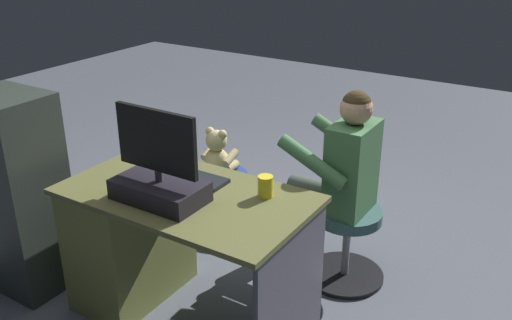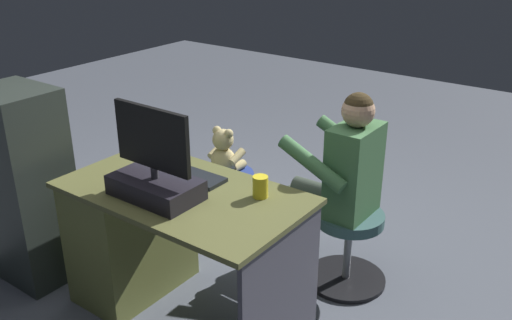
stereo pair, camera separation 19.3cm
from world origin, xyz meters
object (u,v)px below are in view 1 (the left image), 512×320
object	(u,v)px
computer_mouse	(150,162)
office_chair_teddy	(218,199)
keyboard	(188,176)
tv_remote	(134,176)
teddy_bear	(218,154)
cup	(265,186)
person	(335,172)
monitor	(159,178)
visitor_chair	(347,238)
desk	(143,236)

from	to	relation	value
computer_mouse	office_chair_teddy	size ratio (longest dim) A/B	0.22
keyboard	tv_remote	size ratio (longest dim) A/B	2.80
office_chair_teddy	teddy_bear	bearing A→B (deg)	-90.00
computer_mouse	cup	distance (m)	0.71
cup	teddy_bear	bearing A→B (deg)	-40.04
tv_remote	person	distance (m)	1.08
keyboard	computer_mouse	xyz separation A→B (m)	(0.27, -0.02, 0.01)
keyboard	office_chair_teddy	bearing A→B (deg)	-66.14
monitor	visitor_chair	world-z (taller)	monitor
cup	person	bearing A→B (deg)	-98.72
tv_remote	person	size ratio (longest dim) A/B	0.13
monitor	keyboard	bearing A→B (deg)	-81.29
monitor	cup	world-z (taller)	monitor
keyboard	computer_mouse	distance (m)	0.27
tv_remote	office_chair_teddy	xyz separation A→B (m)	(0.03, -0.75, -0.47)
tv_remote	person	world-z (taller)	person
desk	computer_mouse	bearing A→B (deg)	-69.87
computer_mouse	person	distance (m)	1.00
visitor_chair	cup	bearing A→B (deg)	72.26
desk	teddy_bear	xyz separation A→B (m)	(0.06, -0.76, 0.19)
office_chair_teddy	teddy_bear	xyz separation A→B (m)	(-0.00, -0.01, 0.31)
computer_mouse	cup	size ratio (longest dim) A/B	0.91
monitor	computer_mouse	bearing A→B (deg)	-41.67
tv_remote	visitor_chair	size ratio (longest dim) A/B	0.33
desk	person	size ratio (longest dim) A/B	1.07
computer_mouse	monitor	bearing A→B (deg)	138.33
visitor_chair	person	world-z (taller)	person
monitor	office_chair_teddy	bearing A→B (deg)	-70.34
desk	office_chair_teddy	bearing A→B (deg)	-85.66
computer_mouse	teddy_bear	world-z (taller)	computer_mouse
tv_remote	keyboard	bearing A→B (deg)	-159.33
desk	visitor_chair	bearing A→B (deg)	-138.02
person	desk	bearing A→B (deg)	45.52
monitor	cup	size ratio (longest dim) A/B	4.20
keyboard	teddy_bear	bearing A→B (deg)	-66.51
computer_mouse	tv_remote	xyz separation A→B (m)	(-0.04, 0.16, -0.01)
computer_mouse	visitor_chair	distance (m)	1.18
monitor	keyboard	distance (m)	0.28
office_chair_teddy	visitor_chair	distance (m)	0.90
office_chair_teddy	desk	bearing A→B (deg)	94.34
keyboard	person	distance (m)	0.82
desk	tv_remote	world-z (taller)	tv_remote
monitor	teddy_bear	distance (m)	0.97
keyboard	person	bearing A→B (deg)	-130.40
desk	computer_mouse	size ratio (longest dim) A/B	12.61
keyboard	computer_mouse	world-z (taller)	computer_mouse
keyboard	desk	bearing A→B (deg)	32.38
monitor	teddy_bear	size ratio (longest dim) A/B	1.43
tv_remote	teddy_bear	bearing A→B (deg)	-96.91
cup	teddy_bear	size ratio (longest dim) A/B	0.34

